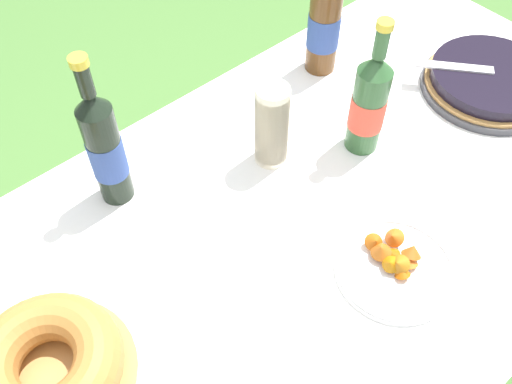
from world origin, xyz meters
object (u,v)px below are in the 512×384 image
(berry_tart, at_px, (489,81))
(cider_bottle_amber, at_px, (324,22))
(bundt_cake, at_px, (47,365))
(snack_plate_near, at_px, (395,265))
(serving_knife, at_px, (507,71))
(juice_bottle_red, at_px, (105,148))
(cider_bottle_green, at_px, (369,104))
(cup_stack, at_px, (272,126))

(berry_tart, xyz_separation_m, cider_bottle_amber, (-0.25, 0.33, 0.11))
(bundt_cake, height_order, snack_plate_near, bundt_cake)
(serving_knife, bearing_deg, bundt_cake, 46.31)
(juice_bottle_red, bearing_deg, cider_bottle_amber, 1.21)
(juice_bottle_red, bearing_deg, bundt_cake, -138.37)
(berry_tart, relative_size, bundt_cake, 1.14)
(cider_bottle_green, height_order, juice_bottle_red, juice_bottle_red)
(serving_knife, relative_size, juice_bottle_red, 0.85)
(bundt_cake, xyz_separation_m, juice_bottle_red, (0.30, 0.26, 0.10))
(cider_bottle_amber, bearing_deg, berry_tart, -53.52)
(serving_knife, height_order, snack_plate_near, serving_knife)
(cup_stack, distance_m, juice_bottle_red, 0.34)
(serving_knife, height_order, cider_bottle_amber, cider_bottle_amber)
(cider_bottle_amber, height_order, juice_bottle_red, juice_bottle_red)
(snack_plate_near, bearing_deg, juice_bottle_red, 120.34)
(bundt_cake, relative_size, cup_stack, 1.40)
(bundt_cake, xyz_separation_m, snack_plate_near, (0.59, -0.24, -0.03))
(snack_plate_near, bearing_deg, cider_bottle_green, 53.45)
(bundt_cake, distance_m, snack_plate_near, 0.64)
(berry_tart, xyz_separation_m, serving_knife, (0.02, -0.02, 0.04))
(cider_bottle_amber, xyz_separation_m, juice_bottle_red, (-0.62, -0.01, 0.01))
(bundt_cake, bearing_deg, cider_bottle_amber, 16.86)
(serving_knife, bearing_deg, juice_bottle_red, 28.91)
(berry_tart, xyz_separation_m, cider_bottle_green, (-0.37, 0.08, 0.10))
(berry_tart, relative_size, serving_knife, 1.06)
(bundt_cake, bearing_deg, juice_bottle_red, 41.63)
(cup_stack, distance_m, cider_bottle_amber, 0.34)
(cup_stack, distance_m, snack_plate_near, 0.38)
(bundt_cake, distance_m, juice_bottle_red, 0.41)
(berry_tart, xyz_separation_m, bundt_cake, (-1.16, 0.06, 0.02))
(cider_bottle_amber, bearing_deg, serving_knife, -53.30)
(serving_knife, relative_size, snack_plate_near, 1.31)
(cup_stack, xyz_separation_m, cider_bottle_green, (0.18, -0.10, 0.02))
(berry_tart, distance_m, bundt_cake, 1.16)
(berry_tart, relative_size, juice_bottle_red, 0.90)
(serving_knife, relative_size, cup_stack, 1.50)
(cider_bottle_amber, height_order, snack_plate_near, cider_bottle_amber)
(bundt_cake, height_order, cup_stack, cup_stack)
(cider_bottle_green, distance_m, juice_bottle_red, 0.55)
(serving_knife, bearing_deg, berry_tart, -0.00)
(bundt_cake, bearing_deg, serving_knife, -3.90)
(bundt_cake, bearing_deg, snack_plate_near, -22.27)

